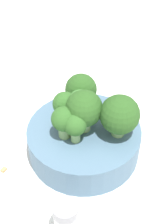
# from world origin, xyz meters

# --- Properties ---
(ground_plane) EXTENTS (3.00, 3.00, 0.00)m
(ground_plane) POSITION_xyz_m (0.00, 0.00, 0.00)
(ground_plane) COLOR white
(bowl) EXTENTS (0.18, 0.18, 0.05)m
(bowl) POSITION_xyz_m (0.00, 0.00, 0.03)
(bowl) COLOR slate
(bowl) RESTS_ON ground_plane
(broccoli_floret_0) EXTENTS (0.04, 0.04, 0.05)m
(broccoli_floret_0) POSITION_xyz_m (0.03, -0.02, 0.08)
(broccoli_floret_0) COLOR #7A9E5B
(broccoli_floret_0) RESTS_ON bowl
(broccoli_floret_1) EXTENTS (0.06, 0.06, 0.07)m
(broccoli_floret_1) POSITION_xyz_m (-0.00, 0.00, 0.09)
(broccoli_floret_1) COLOR #8EB770
(broccoli_floret_1) RESTS_ON bowl
(broccoli_floret_2) EXTENTS (0.04, 0.04, 0.05)m
(broccoli_floret_2) POSITION_xyz_m (-0.03, -0.02, 0.08)
(broccoli_floret_2) COLOR #84AD66
(broccoli_floret_2) RESTS_ON bowl
(broccoli_floret_3) EXTENTS (0.03, 0.03, 0.05)m
(broccoli_floret_3) POSITION_xyz_m (0.03, 0.00, 0.08)
(broccoli_floret_3) COLOR #84AD66
(broccoli_floret_3) RESTS_ON bowl
(broccoli_floret_4) EXTENTS (0.05, 0.05, 0.06)m
(broccoli_floret_4) POSITION_xyz_m (-0.05, -0.03, 0.08)
(broccoli_floret_4) COLOR #7A9E5B
(broccoli_floret_4) RESTS_ON bowl
(broccoli_floret_5) EXTENTS (0.04, 0.04, 0.06)m
(broccoli_floret_5) POSITION_xyz_m (-0.00, -0.03, 0.09)
(broccoli_floret_5) COLOR #8EB770
(broccoli_floret_5) RESTS_ON bowl
(broccoli_floret_6) EXTENTS (0.06, 0.06, 0.07)m
(broccoli_floret_6) POSITION_xyz_m (-0.01, 0.05, 0.09)
(broccoli_floret_6) COLOR #84AD66
(broccoli_floret_6) RESTS_ON bowl
(pepper_shaker) EXTENTS (0.03, 0.03, 0.06)m
(pepper_shaker) POSITION_xyz_m (0.14, 0.05, 0.03)
(pepper_shaker) COLOR silver
(pepper_shaker) RESTS_ON ground_plane
(almond_crumb_0) EXTENTS (0.01, 0.00, 0.01)m
(almond_crumb_0) POSITION_xyz_m (-0.10, 0.04, 0.00)
(almond_crumb_0) COLOR olive
(almond_crumb_0) RESTS_ON ground_plane
(almond_crumb_2) EXTENTS (0.01, 0.01, 0.01)m
(almond_crumb_2) POSITION_xyz_m (0.09, -0.09, 0.00)
(almond_crumb_2) COLOR tan
(almond_crumb_2) RESTS_ON ground_plane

